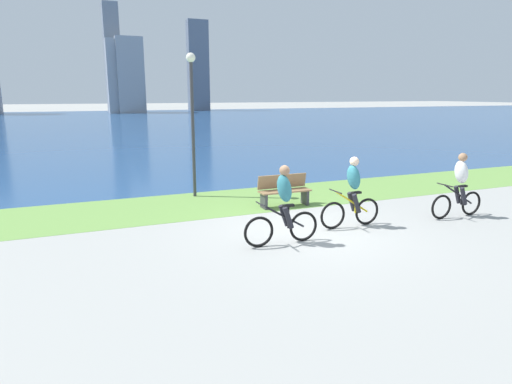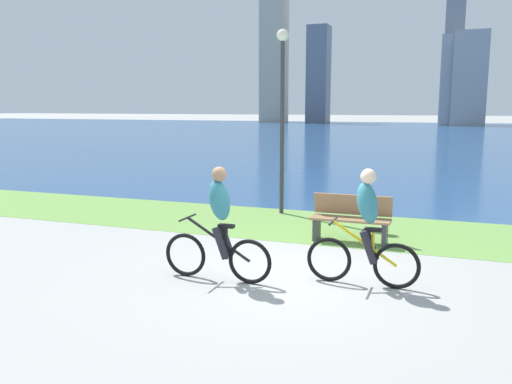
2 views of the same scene
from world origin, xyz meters
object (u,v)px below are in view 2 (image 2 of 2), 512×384
at_px(lamppost_tall, 282,97).
at_px(cyclist_trailing, 366,229).
at_px(bench_near_path, 351,219).
at_px(cyclist_lead, 219,225).

bearing_deg(lamppost_tall, cyclist_trailing, -59.62).
relative_size(cyclist_trailing, bench_near_path, 1.14).
bearing_deg(cyclist_trailing, bench_near_path, 104.50).
relative_size(bench_near_path, lamppost_tall, 0.35).
xyz_separation_m(cyclist_trailing, lamppost_tall, (-2.69, 4.59, 1.95)).
bearing_deg(cyclist_lead, cyclist_trailing, 13.88).
bearing_deg(cyclist_lead, bench_near_path, 63.95).
height_order(cyclist_lead, cyclist_trailing, cyclist_lead).
xyz_separation_m(bench_near_path, lamppost_tall, (-2.06, 2.16, 2.34)).
height_order(cyclist_lead, bench_near_path, cyclist_lead).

